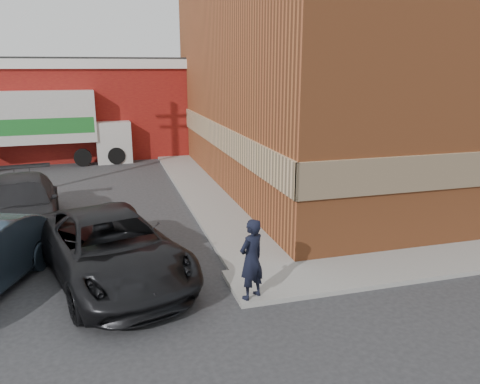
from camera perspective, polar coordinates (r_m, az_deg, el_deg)
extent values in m
plane|color=#28282B|center=(12.15, 0.07, -9.81)|extent=(90.00, 90.00, 0.00)
cube|color=#9A4E27|center=(22.76, 14.87, 13.03)|extent=(14.00, 18.00, 9.00)
cube|color=tan|center=(20.30, -3.05, 7.08)|extent=(0.08, 18.16, 1.00)
cube|color=gray|center=(20.56, -5.30, 0.77)|extent=(1.80, 18.00, 0.12)
cube|color=maroon|center=(30.84, -21.75, 9.14)|extent=(16.00, 8.00, 5.00)
cube|color=silver|center=(30.73, -22.26, 14.24)|extent=(16.30, 8.30, 0.50)
cube|color=black|center=(30.74, -22.32, 14.79)|extent=(16.00, 8.00, 0.10)
imported|color=black|center=(10.32, 1.41, -8.18)|extent=(0.80, 0.71, 1.83)
imported|color=black|center=(11.93, -15.49, -6.55)|extent=(4.30, 6.49, 1.66)
imported|color=black|center=(16.55, -25.22, -1.40)|extent=(2.90, 5.94, 1.66)
cube|color=beige|center=(26.95, -23.82, 8.43)|extent=(6.20, 2.72, 2.64)
cube|color=#1D7028|center=(25.77, -23.93, 7.26)|extent=(5.89, 0.29, 0.81)
cube|color=beige|center=(27.07, -15.09, 6.06)|extent=(1.93, 2.32, 2.24)
cylinder|color=black|center=(26.13, -18.61, 4.00)|extent=(0.93, 0.35, 0.91)
cylinder|color=black|center=(28.13, -18.66, 4.74)|extent=(0.93, 0.35, 0.91)
cylinder|color=black|center=(26.18, -14.83, 4.31)|extent=(0.93, 0.35, 0.91)
cylinder|color=black|center=(28.18, -15.14, 5.02)|extent=(0.93, 0.35, 0.91)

